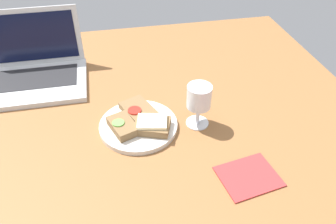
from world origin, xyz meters
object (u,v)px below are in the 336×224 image
(sandwich_with_cheese, at_px, (152,125))
(wine_glass, at_px, (199,98))
(sandwich_with_cucumber, at_px, (123,126))
(napkin, at_px, (249,176))
(plate, at_px, (138,126))
(sandwich_with_tomato, at_px, (139,111))
(laptop, at_px, (33,71))

(sandwich_with_cheese, xyz_separation_m, wine_glass, (0.14, 0.02, 0.06))
(sandwich_with_cucumber, bearing_deg, napkin, -37.34)
(plate, relative_size, sandwich_with_tomato, 1.65)
(laptop, bearing_deg, sandwich_with_tomato, -39.60)
(sandwich_with_cheese, height_order, napkin, sandwich_with_cheese)
(sandwich_with_cheese, bearing_deg, sandwich_with_cucumber, 169.88)
(sandwich_with_tomato, height_order, wine_glass, wine_glass)
(wine_glass, bearing_deg, sandwich_with_cheese, -172.38)
(plate, distance_m, sandwich_with_tomato, 0.05)
(sandwich_with_cheese, relative_size, sandwich_with_tomato, 0.85)
(sandwich_with_tomato, bearing_deg, laptop, 140.40)
(wine_glass, height_order, laptop, laptop)
(laptop, bearing_deg, plate, -44.77)
(sandwich_with_cucumber, bearing_deg, sandwich_with_tomato, 49.62)
(sandwich_with_cheese, relative_size, wine_glass, 0.88)
(sandwich_with_tomato, xyz_separation_m, laptop, (-0.33, 0.27, 0.01))
(sandwich_with_cheese, bearing_deg, napkin, -44.79)
(sandwich_with_cucumber, relative_size, napkin, 0.78)
(plate, height_order, wine_glass, wine_glass)
(wine_glass, bearing_deg, plate, 175.89)
(plate, height_order, sandwich_with_tomato, sandwich_with_tomato)
(sandwich_with_cheese, distance_m, napkin, 0.30)
(laptop, height_order, napkin, laptop)
(napkin, bearing_deg, plate, 135.86)
(wine_glass, xyz_separation_m, laptop, (-0.50, 0.33, -0.05))
(napkin, bearing_deg, laptop, 135.50)
(sandwich_with_tomato, height_order, napkin, sandwich_with_tomato)
(plate, xyz_separation_m, laptop, (-0.32, 0.32, 0.03))
(sandwich_with_tomato, xyz_separation_m, sandwich_with_cucumber, (-0.05, -0.06, 0.00))
(plate, xyz_separation_m, napkin, (0.25, -0.24, -0.01))
(napkin, bearing_deg, sandwich_with_cheese, 135.21)
(sandwich_with_tomato, relative_size, sandwich_with_cucumber, 1.23)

